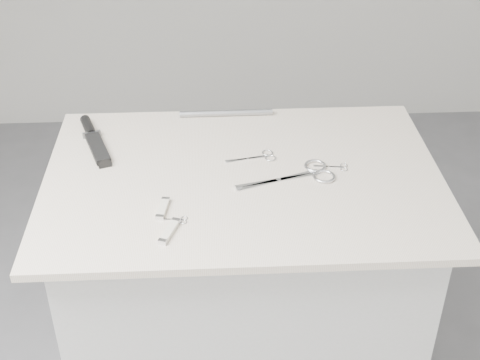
{
  "coord_description": "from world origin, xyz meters",
  "views": [
    {
      "loc": [
        -0.08,
        -1.4,
        1.84
      ],
      "look_at": [
        -0.01,
        -0.02,
        0.92
      ],
      "focal_mm": 50.0,
      "sensor_mm": 36.0,
      "label": 1
    }
  ],
  "objects_px": {
    "tiny_scissors": "(177,220)",
    "pocket_knife_a": "(169,231)",
    "plinth": "(243,310)",
    "embroidery_scissors_b": "(336,167)",
    "embroidery_scissors_a": "(260,157)",
    "metal_rail": "(226,113)",
    "large_shears": "(305,174)",
    "sheathed_knife": "(93,138)",
    "pocket_knife_b": "(163,209)"
  },
  "relations": [
    {
      "from": "embroidery_scissors_a",
      "to": "metal_rail",
      "type": "bearing_deg",
      "value": 97.32
    },
    {
      "from": "sheathed_knife",
      "to": "pocket_knife_a",
      "type": "xyz_separation_m",
      "value": [
        0.22,
        -0.42,
        -0.0
      ]
    },
    {
      "from": "sheathed_knife",
      "to": "pocket_knife_b",
      "type": "distance_m",
      "value": 0.39
    },
    {
      "from": "large_shears",
      "to": "pocket_knife_b",
      "type": "relative_size",
      "value": 3.14
    },
    {
      "from": "embroidery_scissors_b",
      "to": "tiny_scissors",
      "type": "xyz_separation_m",
      "value": [
        -0.4,
        -0.2,
        -0.0
      ]
    },
    {
      "from": "plinth",
      "to": "metal_rail",
      "type": "xyz_separation_m",
      "value": [
        -0.03,
        0.32,
        0.48
      ]
    },
    {
      "from": "plinth",
      "to": "tiny_scissors",
      "type": "distance_m",
      "value": 0.53
    },
    {
      "from": "sheathed_knife",
      "to": "metal_rail",
      "type": "relative_size",
      "value": 0.92
    },
    {
      "from": "embroidery_scissors_a",
      "to": "tiny_scissors",
      "type": "distance_m",
      "value": 0.34
    },
    {
      "from": "embroidery_scissors_b",
      "to": "tiny_scissors",
      "type": "bearing_deg",
      "value": -145.1
    },
    {
      "from": "sheathed_knife",
      "to": "large_shears",
      "type": "bearing_deg",
      "value": -129.19
    },
    {
      "from": "large_shears",
      "to": "pocket_knife_b",
      "type": "bearing_deg",
      "value": -176.39
    },
    {
      "from": "plinth",
      "to": "sheathed_knife",
      "type": "bearing_deg",
      "value": 154.33
    },
    {
      "from": "pocket_knife_a",
      "to": "tiny_scissors",
      "type": "bearing_deg",
      "value": 2.4
    },
    {
      "from": "sheathed_knife",
      "to": "metal_rail",
      "type": "bearing_deg",
      "value": -90.5
    },
    {
      "from": "plinth",
      "to": "pocket_knife_b",
      "type": "distance_m",
      "value": 0.53
    },
    {
      "from": "embroidery_scissors_a",
      "to": "metal_rail",
      "type": "xyz_separation_m",
      "value": [
        -0.08,
        0.23,
        0.01
      ]
    },
    {
      "from": "pocket_knife_a",
      "to": "pocket_knife_b",
      "type": "distance_m",
      "value": 0.09
    },
    {
      "from": "large_shears",
      "to": "sheathed_knife",
      "type": "relative_size",
      "value": 1.02
    },
    {
      "from": "embroidery_scissors_a",
      "to": "pocket_knife_b",
      "type": "height_order",
      "value": "pocket_knife_b"
    },
    {
      "from": "embroidery_scissors_a",
      "to": "pocket_knife_a",
      "type": "relative_size",
      "value": 1.49
    },
    {
      "from": "large_shears",
      "to": "metal_rail",
      "type": "relative_size",
      "value": 0.94
    },
    {
      "from": "sheathed_knife",
      "to": "metal_rail",
      "type": "xyz_separation_m",
      "value": [
        0.37,
        0.12,
        -0.0
      ]
    },
    {
      "from": "sheathed_knife",
      "to": "plinth",
      "type": "bearing_deg",
      "value": -134.84
    },
    {
      "from": "plinth",
      "to": "tiny_scissors",
      "type": "bearing_deg",
      "value": -131.96
    },
    {
      "from": "embroidery_scissors_a",
      "to": "pocket_knife_b",
      "type": "distance_m",
      "value": 0.33
    },
    {
      "from": "embroidery_scissors_a",
      "to": "sheathed_knife",
      "type": "bearing_deg",
      "value": 154.42
    },
    {
      "from": "plinth",
      "to": "pocket_knife_b",
      "type": "bearing_deg",
      "value": -144.33
    },
    {
      "from": "embroidery_scissors_a",
      "to": "tiny_scissors",
      "type": "xyz_separation_m",
      "value": [
        -0.21,
        -0.26,
        -0.0
      ]
    },
    {
      "from": "embroidery_scissors_a",
      "to": "plinth",
      "type": "bearing_deg",
      "value": -132.69
    },
    {
      "from": "pocket_knife_a",
      "to": "metal_rail",
      "type": "height_order",
      "value": "metal_rail"
    },
    {
      "from": "large_shears",
      "to": "tiny_scissors",
      "type": "distance_m",
      "value": 0.36
    },
    {
      "from": "embroidery_scissors_b",
      "to": "large_shears",
      "type": "bearing_deg",
      "value": -150.73
    },
    {
      "from": "embroidery_scissors_b",
      "to": "metal_rail",
      "type": "bearing_deg",
      "value": 140.93
    },
    {
      "from": "pocket_knife_a",
      "to": "large_shears",
      "type": "bearing_deg",
      "value": -36.39
    },
    {
      "from": "tiny_scissors",
      "to": "metal_rail",
      "type": "height_order",
      "value": "metal_rail"
    },
    {
      "from": "tiny_scissors",
      "to": "pocket_knife_a",
      "type": "height_order",
      "value": "pocket_knife_a"
    },
    {
      "from": "large_shears",
      "to": "embroidery_scissors_b",
      "type": "height_order",
      "value": "large_shears"
    },
    {
      "from": "metal_rail",
      "to": "embroidery_scissors_b",
      "type": "bearing_deg",
      "value": -47.19
    },
    {
      "from": "plinth",
      "to": "embroidery_scissors_b",
      "type": "distance_m",
      "value": 0.53
    },
    {
      "from": "pocket_knife_a",
      "to": "metal_rail",
      "type": "relative_size",
      "value": 0.33
    },
    {
      "from": "embroidery_scissors_a",
      "to": "tiny_scissors",
      "type": "bearing_deg",
      "value": -140.6
    },
    {
      "from": "embroidery_scissors_b",
      "to": "tiny_scissors",
      "type": "distance_m",
      "value": 0.45
    },
    {
      "from": "embroidery_scissors_b",
      "to": "sheathed_knife",
      "type": "bearing_deg",
      "value": 173.27
    },
    {
      "from": "embroidery_scissors_a",
      "to": "tiny_scissors",
      "type": "height_order",
      "value": "same"
    },
    {
      "from": "tiny_scissors",
      "to": "pocket_knife_b",
      "type": "xyz_separation_m",
      "value": [
        -0.03,
        0.04,
        0.0
      ]
    },
    {
      "from": "sheathed_knife",
      "to": "embroidery_scissors_b",
      "type": "bearing_deg",
      "value": -124.02
    },
    {
      "from": "pocket_knife_a",
      "to": "pocket_knife_b",
      "type": "height_order",
      "value": "same"
    },
    {
      "from": "pocket_knife_b",
      "to": "large_shears",
      "type": "bearing_deg",
      "value": -60.35
    },
    {
      "from": "large_shears",
      "to": "tiny_scissors",
      "type": "relative_size",
      "value": 3.74
    }
  ]
}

